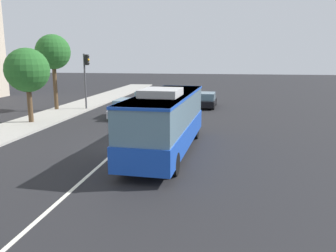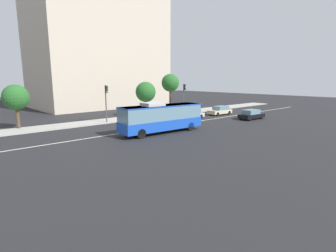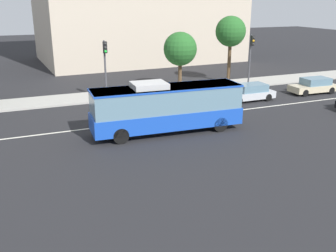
% 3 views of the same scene
% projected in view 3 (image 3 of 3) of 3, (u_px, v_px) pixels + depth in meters
% --- Properties ---
extents(ground_plane, '(160.00, 160.00, 0.00)m').
position_uv_depth(ground_plane, '(167.00, 119.00, 28.54)').
color(ground_plane, black).
extents(sidewalk_kerb, '(80.00, 3.82, 0.14)m').
position_uv_depth(sidewalk_kerb, '(132.00, 93.00, 36.03)').
color(sidewalk_kerb, '#9E9B93').
rests_on(sidewalk_kerb, ground_plane).
extents(lane_centre_line, '(76.00, 0.16, 0.01)m').
position_uv_depth(lane_centre_line, '(167.00, 119.00, 28.53)').
color(lane_centre_line, silver).
rests_on(lane_centre_line, ground_plane).
extents(transit_bus, '(10.12, 3.01, 3.46)m').
position_uv_depth(transit_bus, '(167.00, 106.00, 25.20)').
color(transit_bus, '#1947B7').
rests_on(transit_bus, ground_plane).
extents(sedan_beige, '(4.57, 1.99, 1.46)m').
position_uv_depth(sedan_beige, '(314.00, 86.00, 36.23)').
color(sedan_beige, '#C6B793').
rests_on(sedan_beige, ground_plane).
extents(sedan_silver, '(4.50, 1.83, 1.46)m').
position_uv_depth(sedan_silver, '(250.00, 92.00, 33.61)').
color(sedan_silver, '#B7BABF').
rests_on(sedan_silver, ground_plane).
extents(traffic_light_near_corner, '(0.32, 0.62, 5.20)m').
position_uv_depth(traffic_light_near_corner, '(105.00, 60.00, 32.60)').
color(traffic_light_near_corner, '#47474C').
rests_on(traffic_light_near_corner, ground_plane).
extents(traffic_light_mid_block, '(0.33, 0.62, 5.20)m').
position_uv_depth(traffic_light_mid_block, '(251.00, 52.00, 37.88)').
color(traffic_light_mid_block, '#47474C').
rests_on(traffic_light_mid_block, ground_plane).
extents(street_tree_kerbside_left, '(3.21, 3.21, 5.59)m').
position_uv_depth(street_tree_kerbside_left, '(180.00, 49.00, 36.65)').
color(street_tree_kerbside_left, '#4C3823').
rests_on(street_tree_kerbside_left, ground_plane).
extents(street_tree_kerbside_right, '(3.12, 3.12, 6.92)m').
position_uv_depth(street_tree_kerbside_right, '(231.00, 32.00, 39.46)').
color(street_tree_kerbside_right, '#4C3823').
rests_on(street_tree_kerbside_right, ground_plane).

